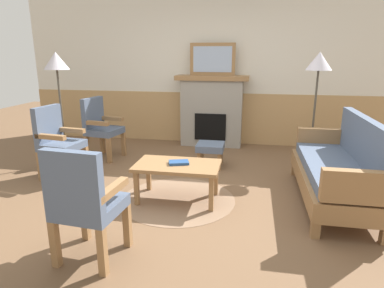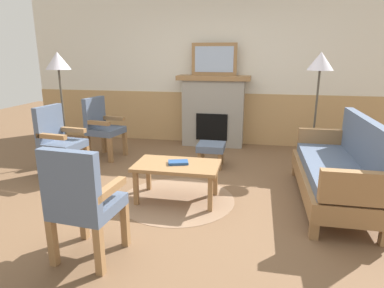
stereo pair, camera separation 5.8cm
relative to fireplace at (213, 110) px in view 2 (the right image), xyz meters
name	(u,v)px [view 2 (the right image)]	position (x,y,z in m)	size (l,w,h in m)	color
ground_plane	(186,195)	(0.00, -2.35, -0.65)	(14.00, 14.00, 0.00)	brown
wall_back	(216,73)	(0.00, 0.25, 0.66)	(7.20, 0.14, 2.70)	silver
fireplace	(213,110)	(0.00, 0.00, 0.00)	(1.30, 0.44, 1.28)	gray
framed_picture	(214,59)	(0.00, 0.00, 0.91)	(0.80, 0.04, 0.56)	olive
couch	(338,170)	(1.71, -2.21, -0.26)	(0.70, 1.80, 0.98)	olive
coffee_table	(177,168)	(-0.08, -2.48, -0.27)	(0.96, 0.56, 0.44)	olive
round_rug	(177,199)	(-0.08, -2.48, -0.65)	(1.34, 1.34, 0.01)	#896B51
book_on_table	(178,162)	(-0.07, -2.47, -0.20)	(0.22, 0.14, 0.03)	navy
footstool	(211,148)	(0.14, -1.24, -0.37)	(0.40, 0.40, 0.36)	olive
armchair_near_fireplace	(102,125)	(-1.67, -1.10, -0.11)	(0.56, 0.56, 0.98)	olive
armchair_by_window_left	(58,138)	(-1.86, -2.03, -0.11)	(0.54, 0.54, 0.98)	olive
armchair_front_left	(82,200)	(-0.54, -3.76, -0.11)	(0.52, 0.52, 0.98)	olive
floor_lamp_by_couch	(320,69)	(1.62, -0.98, 0.80)	(0.36, 0.36, 1.68)	#332D28
floor_lamp_by_chairs	(58,68)	(-2.11, -1.45, 0.80)	(0.36, 0.36, 1.68)	#332D28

